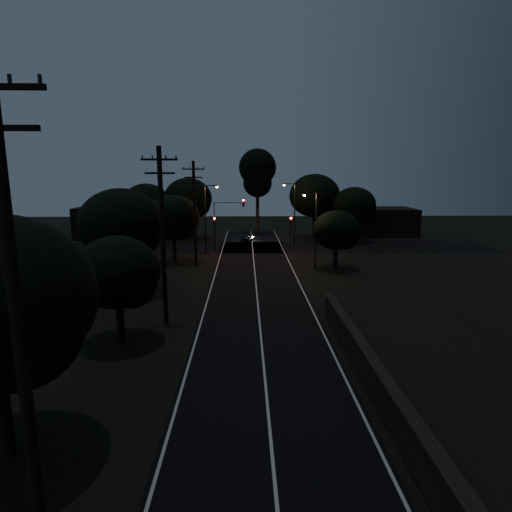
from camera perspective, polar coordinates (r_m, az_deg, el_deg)
name	(u,v)px	position (r m, az deg, el deg)	size (l,w,h in m)	color
ground	(276,493)	(14.76, 2.64, -28.98)	(160.00, 160.00, 0.00)	black
road_surface	(254,266)	(43.42, -0.23, -1.38)	(60.00, 70.00, 0.03)	black
retaining_wall	(477,415)	(18.87, 27.43, -18.29)	(6.93, 26.00, 1.60)	black
utility_pole_near	(17,321)	(11.06, -29.23, -7.52)	(2.20, 0.30, 12.00)	black
utility_pole_mid	(162,234)	(26.99, -12.37, 2.94)	(2.20, 0.30, 11.00)	black
utility_pole_far	(195,212)	(43.72, -8.19, 5.86)	(2.20, 0.30, 10.50)	black
tree_left_b	(120,274)	(24.80, -17.69, -2.34)	(4.76, 4.76, 6.05)	black
tree_left_c	(124,226)	(34.66, -17.18, 3.82)	(6.53, 6.53, 8.25)	black
tree_left_d	(175,219)	(45.99, -10.75, 4.92)	(5.58, 5.58, 7.08)	black
tree_far_nw	(190,199)	(61.73, -8.83, 7.47)	(6.77, 6.77, 8.58)	black
tree_far_w	(148,205)	(58.71, -14.21, 6.66)	(6.21, 6.21, 7.91)	black
tree_far_ne	(316,197)	(62.02, 8.06, 7.83)	(7.22, 7.22, 9.13)	black
tree_far_e	(356,206)	(60.22, 13.17, 6.48)	(5.83, 5.83, 7.40)	black
tree_right_a	(338,231)	(42.51, 10.88, 3.27)	(4.56, 4.56, 5.80)	black
tall_pine	(258,173)	(66.25, 0.20, 11.06)	(5.66, 5.66, 12.87)	black
building_left	(116,221)	(66.46, -18.19, 4.39)	(10.00, 8.00, 4.40)	black
building_right	(383,221)	(67.95, 16.53, 4.46)	(9.00, 7.00, 4.00)	black
signal_left	(215,227)	(51.79, -5.55, 3.81)	(0.28, 0.35, 4.10)	black
signal_right	(291,227)	(51.94, 4.65, 3.84)	(0.28, 0.35, 4.10)	black
signal_mast	(228,215)	(51.52, -3.70, 5.48)	(3.70, 0.35, 6.25)	black
streetlight_a	(207,214)	(49.67, -6.57, 5.56)	(1.66, 0.26, 8.00)	black
streetlight_b	(293,209)	(55.79, 4.98, 6.21)	(1.66, 0.26, 8.00)	black
streetlight_c	(314,225)	(42.09, 7.77, 4.11)	(1.46, 0.26, 7.50)	black
car	(247,239)	(57.93, -1.25, 2.34)	(1.24, 3.09, 1.05)	black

